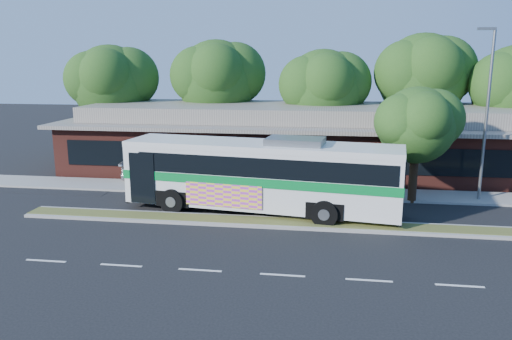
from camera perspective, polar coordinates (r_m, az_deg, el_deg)
The scene contains 13 objects.
ground at distance 22.69m, azimuth 4.21°, elevation -6.75°, with size 120.00×120.00×0.00m, color black.
median_strip at distance 23.23m, azimuth 4.32°, elevation -6.09°, with size 26.00×1.10×0.15m, color #4F5725.
sidewalk at distance 28.78m, azimuth 5.13°, elevation -2.49°, with size 44.00×2.60×0.12m, color gray.
parking_lot at distance 37.65m, azimuth -23.03°, elevation 0.02°, with size 14.00×12.00×0.01m, color black.
plaza_building at distance 34.81m, azimuth 5.80°, elevation 3.57°, with size 33.20×11.20×4.45m.
lamp_post at distance 28.69m, azimuth 24.84°, elevation 6.21°, with size 0.93×0.18×9.07m.
tree_bg_a at distance 39.91m, azimuth -15.64°, elevation 9.70°, with size 6.47×5.80×8.63m.
tree_bg_b at distance 38.40m, azimuth -3.85°, elevation 10.45°, with size 6.69×6.00×9.00m.
tree_bg_c at distance 36.57m, azimuth 8.30°, elevation 9.39°, with size 6.24×5.60×8.26m.
tree_bg_d at distance 38.21m, azimuth 19.14°, elevation 10.21°, with size 6.91×6.20×9.37m.
transit_bus at distance 24.56m, azimuth 0.73°, elevation -0.06°, with size 13.88×4.76×3.82m.
sedan at distance 31.73m, azimuth -11.15°, elevation -0.18°, with size 1.83×4.50×1.30m, color #A9ABB1.
sidewalk_tree at distance 27.41m, azimuth 18.47°, elevation 5.07°, with size 4.44×3.98×6.14m.
Camera 1 is at (1.42, -21.39, 7.42)m, focal length 35.00 mm.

